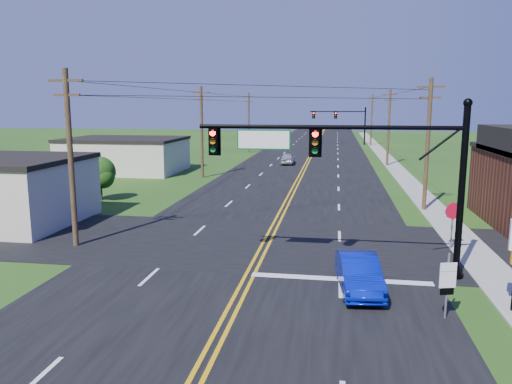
% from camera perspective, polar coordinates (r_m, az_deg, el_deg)
% --- Properties ---
extents(ground, '(260.00, 260.00, 0.00)m').
position_cam_1_polar(ground, '(15.47, -5.95, -17.95)').
color(ground, '#1E4112').
rests_on(ground, ground).
extents(road_main, '(16.00, 220.00, 0.04)m').
position_cam_1_polar(road_main, '(63.70, 5.75, 3.41)').
color(road_main, black).
rests_on(road_main, ground).
extents(road_cross, '(70.00, 10.00, 0.04)m').
position_cam_1_polar(road_cross, '(26.45, 0.80, -5.86)').
color(road_cross, black).
rests_on(road_cross, ground).
extents(sidewalk, '(2.00, 160.00, 0.08)m').
position_cam_1_polar(sidewalk, '(54.10, 16.28, 1.92)').
color(sidewalk, gray).
rests_on(sidewalk, ground).
extents(signal_mast_main, '(11.30, 0.60, 7.48)m').
position_cam_1_polar(signal_mast_main, '(21.34, 10.87, 3.11)').
color(signal_mast_main, black).
rests_on(signal_mast_main, ground).
extents(signal_mast_far, '(10.98, 0.60, 7.48)m').
position_cam_1_polar(signal_mast_far, '(93.23, 9.66, 8.16)').
color(signal_mast_far, black).
rests_on(signal_mast_far, ground).
extents(cream_bldg_far, '(12.20, 9.20, 3.70)m').
position_cam_1_polar(cream_bldg_far, '(56.23, -14.76, 4.14)').
color(cream_bldg_far, beige).
rests_on(cream_bldg_far, ground).
extents(utility_pole_left_a, '(1.80, 0.28, 9.00)m').
position_cam_1_polar(utility_pole_left_a, '(26.77, -20.44, 3.95)').
color(utility_pole_left_a, '#342418').
rests_on(utility_pole_left_a, ground).
extents(utility_pole_left_b, '(1.80, 0.28, 9.00)m').
position_cam_1_polar(utility_pole_left_b, '(50.01, -6.22, 7.02)').
color(utility_pole_left_b, '#342418').
rests_on(utility_pole_left_b, ground).
extents(utility_pole_left_c, '(1.80, 0.28, 9.00)m').
position_cam_1_polar(utility_pole_left_c, '(76.37, -0.85, 8.07)').
color(utility_pole_left_c, '#342418').
rests_on(utility_pole_left_c, ground).
extents(utility_pole_right_a, '(1.80, 0.28, 9.00)m').
position_cam_1_polar(utility_pole_right_a, '(35.81, 19.03, 5.40)').
color(utility_pole_right_a, '#342418').
rests_on(utility_pole_right_a, ground).
extents(utility_pole_right_b, '(1.80, 0.28, 9.00)m').
position_cam_1_polar(utility_pole_right_b, '(61.54, 14.93, 7.29)').
color(utility_pole_right_b, '#342418').
rests_on(utility_pole_right_b, ground).
extents(utility_pole_right_c, '(1.80, 0.28, 9.00)m').
position_cam_1_polar(utility_pole_right_c, '(91.43, 13.07, 8.13)').
color(utility_pole_right_c, '#342418').
rests_on(utility_pole_right_c, ground).
extents(tree_right_back, '(3.00, 3.00, 4.10)m').
position_cam_1_polar(tree_right_back, '(41.34, 26.42, 2.48)').
color(tree_right_back, '#342418').
rests_on(tree_right_back, ground).
extents(tree_left, '(2.40, 2.40, 3.37)m').
position_cam_1_polar(tree_left, '(39.69, -17.43, 2.16)').
color(tree_left, '#342418').
rests_on(tree_left, ground).
extents(blue_car, '(1.89, 4.35, 1.39)m').
position_cam_1_polar(blue_car, '(20.15, 11.66, -9.18)').
color(blue_car, '#0819B5').
rests_on(blue_car, ground).
extents(distant_car, '(1.77, 4.10, 1.38)m').
position_cam_1_polar(distant_car, '(61.31, 3.63, 3.81)').
color(distant_car, '#B8B9BE').
rests_on(distant_car, ground).
extents(route_sign, '(0.57, 0.18, 2.34)m').
position_cam_1_polar(route_sign, '(18.23, 21.04, -9.51)').
color(route_sign, slate).
rests_on(route_sign, ground).
extents(stop_sign, '(0.85, 0.30, 2.45)m').
position_cam_1_polar(stop_sign, '(26.73, 21.58, -2.55)').
color(stop_sign, slate).
rests_on(stop_sign, ground).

